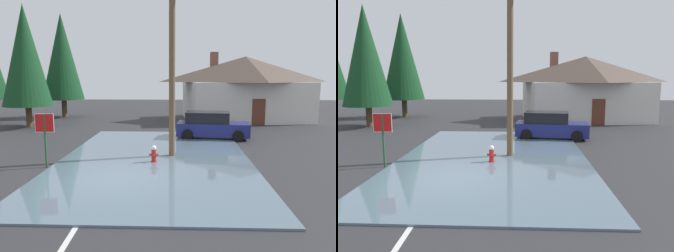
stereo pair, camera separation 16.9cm
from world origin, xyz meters
TOP-DOWN VIEW (x-y plane):
  - ground_plane at (0.00, 0.00)m, footprint 80.00×80.00m
  - flood_puddle at (1.16, 3.14)m, footprint 8.29×13.69m
  - lane_stop_bar at (-0.18, -1.69)m, footprint 3.75×0.54m
  - lane_center_stripe at (-0.26, -4.77)m, footprint 0.24×3.22m
  - stop_sign_near at (-3.18, 1.57)m, footprint 0.76×0.08m
  - fire_hydrant at (1.15, 2.38)m, footprint 0.39×0.33m
  - utility_pole at (1.89, 3.55)m, footprint 1.60×0.28m
  - house at (7.64, 16.77)m, footprint 11.20×8.55m
  - parked_car at (4.12, 8.22)m, footprint 4.41×2.34m
  - pine_tree_tall_left at (-8.72, 12.01)m, footprint 3.46×3.46m
  - pine_tree_mid_left at (-8.17, 17.79)m, footprint 3.62×3.62m

SIDE VIEW (x-z plane):
  - ground_plane at x=0.00m, z-range -0.10..0.00m
  - lane_stop_bar at x=-0.18m, z-range 0.00..0.01m
  - lane_center_stripe at x=-0.26m, z-range 0.00..0.01m
  - flood_puddle at x=1.16m, z-range 0.00..0.07m
  - fire_hydrant at x=1.15m, z-range -0.01..0.77m
  - parked_car at x=4.12m, z-range -0.04..1.54m
  - stop_sign_near at x=-3.18m, z-range 0.48..2.69m
  - house at x=7.64m, z-range -0.11..5.60m
  - utility_pole at x=1.89m, z-range 0.17..7.94m
  - pine_tree_tall_left at x=-8.72m, z-range 0.76..9.41m
  - pine_tree_mid_left at x=-8.17m, z-range 0.80..9.86m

